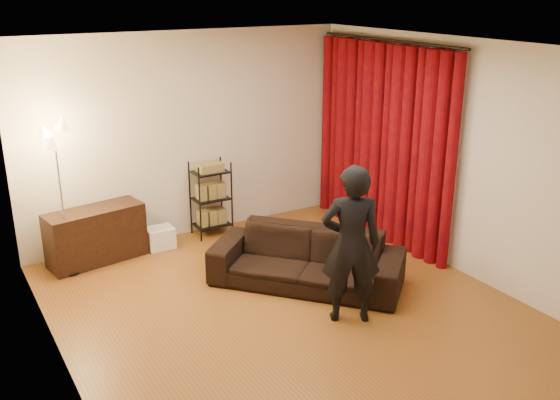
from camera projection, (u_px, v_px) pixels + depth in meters
floor at (286, 308)px, 6.60m from camera, size 5.00×5.00×0.00m
ceiling at (287, 46)px, 5.71m from camera, size 5.00×5.00×0.00m
wall_back at (188, 136)px, 8.18m from camera, size 5.00×0.00×5.00m
wall_front at (482, 287)px, 4.12m from camera, size 5.00×0.00×5.00m
wall_left at (51, 230)px, 5.07m from camera, size 0.00×5.00×5.00m
wall_right at (452, 156)px, 7.23m from camera, size 0.00×5.00×5.00m
curtain_rod at (389, 40)px, 7.69m from camera, size 0.04×2.65×0.04m
curtain at (382, 143)px, 8.12m from camera, size 0.22×2.65×2.55m
sofa at (307, 259)px, 7.01m from camera, size 2.04×2.14×0.62m
person at (351, 245)px, 6.12m from camera, size 0.71×0.63×1.64m
media_cabinet at (96, 235)px, 7.60m from camera, size 1.22×0.62×0.68m
storage_boxes at (161, 238)px, 8.03m from camera, size 0.35×0.28×0.28m
wire_shelf at (211, 199)px, 8.37m from camera, size 0.51×0.39×1.02m
floor_lamp at (62, 201)px, 7.10m from camera, size 0.33×0.33×1.80m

